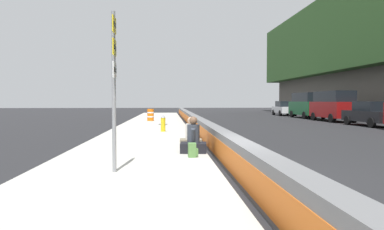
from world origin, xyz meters
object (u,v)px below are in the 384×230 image
Objects in this scene: parked_car_fourth at (371,114)px; seated_person_middle at (191,138)px; route_sign_post at (114,79)px; parked_car_midline at (333,105)px; seated_person_foreground at (193,141)px; parked_car_far at (307,105)px; backpack at (192,150)px; parked_car_farther at (284,108)px; fire_hydrant at (163,123)px; construction_barrel at (151,115)px.

seated_person_middle is at bearing 130.46° from parked_car_fourth.
parked_car_fourth is at bearing -49.54° from seated_person_middle.
parked_car_midline is (20.99, -15.12, -0.88)m from route_sign_post.
route_sign_post is at bearing 144.23° from parked_car_midline.
parked_car_midline reaches higher than seated_person_foreground.
seated_person_middle is 26.18m from parked_car_far.
parked_car_midline is at bearing -35.96° from seated_person_foreground.
backpack is at bearing 151.76° from parked_car_far.
parked_car_far reaches higher than backpack.
route_sign_post is at bearing 136.54° from backpack.
parked_car_fourth is at bearing 179.82° from parked_car_midline.
seated_person_middle is at bearing 149.72° from parked_car_far.
seated_person_middle is 2.63× the size of backpack.
seated_person_middle is 31.77m from parked_car_farther.
parked_car_fourth is (4.82, -14.15, 0.27)m from fire_hydrant.
parked_car_farther reaches higher than construction_barrel.
backpack is 33.77m from parked_car_farther.
parked_car_midline is 1.00× the size of parked_car_far.
parked_car_far reaches higher than seated_person_foreground.
seated_person_middle is 0.23× the size of parked_car_fourth.
fire_hydrant is 10.03m from construction_barrel.
fire_hydrant is 0.93× the size of construction_barrel.
parked_car_fourth and parked_car_farther have the same top height.
seated_person_middle is (4.15, -2.00, -1.76)m from route_sign_post.
construction_barrel is at bearing 7.03° from seated_person_foreground.
seated_person_foreground is at bearing -172.26° from fire_hydrant.
construction_barrel reaches higher than fire_hydrant.
backpack is at bearing 174.09° from seated_person_foreground.
fire_hydrant is 14.95m from parked_car_fourth.
seated_person_foreground reaches higher than fire_hydrant.
construction_barrel is at bearing 112.19° from parked_car_far.
route_sign_post reaches higher than seated_person_middle.
parked_car_farther is at bearing 0.71° from parked_car_midline.
parked_car_farther is (22.63, -14.01, 0.27)m from fire_hydrant.
route_sign_post reaches higher than parked_car_farther.
seated_person_middle is 0.20× the size of parked_car_midline.
route_sign_post is 21.56m from parked_car_fourth.
parked_car_far is 1.13× the size of parked_car_farther.
seated_person_foreground is (-7.62, -1.03, -0.10)m from fire_hydrant.
construction_barrel is at bearing 7.57° from seated_person_middle.
construction_barrel reaches higher than backpack.
route_sign_post is at bearing 150.40° from parked_car_far.
parked_car_midline is at bearing -37.93° from seated_person_middle.
backpack is at bearing 145.14° from parked_car_midline.
fire_hydrant is 0.84× the size of seated_person_middle.
construction_barrel is 0.18× the size of parked_car_midline.
seated_person_foreground reaches higher than construction_barrel.
backpack is at bearing 157.23° from parked_car_farther.
seated_person_foreground is (2.89, -1.99, -1.74)m from route_sign_post.
route_sign_post is 3.79× the size of construction_barrel.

